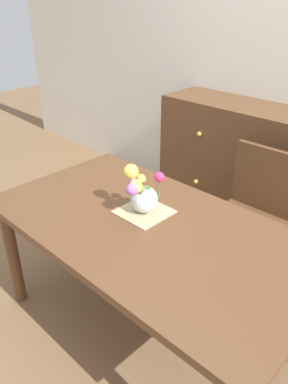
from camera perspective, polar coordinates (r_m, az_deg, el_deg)
The scene contains 6 objects.
ground_plane at distance 2.34m, azimuth 0.65°, elevation -19.80°, with size 12.00×12.00×0.00m, color brown.
dining_table at distance 1.92m, azimuth 0.76°, elevation -6.95°, with size 1.67×0.93×0.72m.
chair_far at distance 2.48m, azimuth 15.91°, elevation -2.48°, with size 0.42×0.42×0.90m.
dresser at distance 3.06m, azimuth 15.06°, elevation 3.20°, with size 1.40×0.47×1.00m.
placemat at distance 1.96m, azimuth -0.00°, elevation -2.99°, with size 0.24×0.24×0.01m, color tan.
flower_vase at distance 1.90m, azimuth -0.37°, elevation -0.19°, with size 0.22×0.19×0.26m.
Camera 1 is at (1.08, -1.14, 1.74)m, focal length 35.56 mm.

